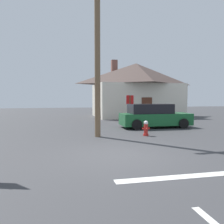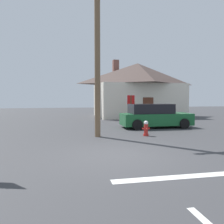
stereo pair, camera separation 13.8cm
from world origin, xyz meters
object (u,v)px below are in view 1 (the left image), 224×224
Objects in this scene: house at (136,89)px; utility_pole at (97,48)px; parked_car at (154,116)px; stop_sign_far at (130,103)px; fire_hydrant at (146,128)px.

utility_pole is at bearing -118.06° from house.
utility_pole reaches higher than parked_car.
parked_car is at bearing -78.58° from stop_sign_far.
parked_car is (-1.94, -8.88, -2.13)m from house.
house reaches higher than fire_hydrant.
stop_sign_far is 6.46m from house.
utility_pole is at bearing 172.94° from fire_hydrant.
utility_pole is 3.88× the size of stop_sign_far.
stop_sign_far is (3.59, 5.78, -2.84)m from utility_pole.
utility_pole is 13.18m from house.
fire_hydrant is 6.30m from stop_sign_far.
parked_car is at bearing 32.35° from utility_pole.
parked_car is (1.77, 2.97, 0.36)m from fire_hydrant.
house reaches higher than parked_car.
stop_sign_far is at bearing 79.40° from fire_hydrant.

